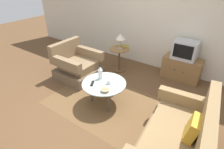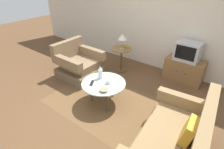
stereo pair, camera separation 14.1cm
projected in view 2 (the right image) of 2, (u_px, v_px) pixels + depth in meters
The scene contains 15 objects.
ground_plane at pixel (104, 105), 3.65m from camera, with size 16.00×16.00×0.00m, color brown.
back_wall at pixel (160, 17), 4.50m from camera, with size 9.00×0.12×2.70m, color beige.
area_rug at pixel (104, 102), 3.72m from camera, with size 2.22×1.55×0.00m, color brown.
armchair at pixel (79, 65), 4.53m from camera, with size 0.93×0.92×0.86m.
couch at pixel (173, 142), 2.49m from camera, with size 1.00×1.61×0.95m.
coffee_table at pixel (104, 84), 3.50m from camera, with size 0.85×0.85×0.48m.
side_table at pixel (121, 55), 4.67m from camera, with size 0.51×0.51×0.63m.
tv_stand at pixel (184, 70), 4.35m from camera, with size 0.88×0.44×0.55m.
television at pixel (188, 51), 4.09m from camera, with size 0.53×0.42×0.43m.
table_lamp at pixel (122, 37), 4.40m from camera, with size 0.24×0.24×0.39m.
vase at pixel (100, 73), 3.57m from camera, with size 0.09×0.09×0.27m.
mug at pixel (108, 82), 3.43m from camera, with size 0.12×0.07×0.08m.
bowl at pixel (104, 90), 3.23m from camera, with size 0.16×0.16×0.04m.
tv_remote_dark at pixel (92, 83), 3.46m from camera, with size 0.13×0.18×0.02m.
book at pixel (126, 46), 4.68m from camera, with size 0.24×0.17×0.03m.
Camera 2 is at (1.87, -2.16, 2.36)m, focal length 29.11 mm.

